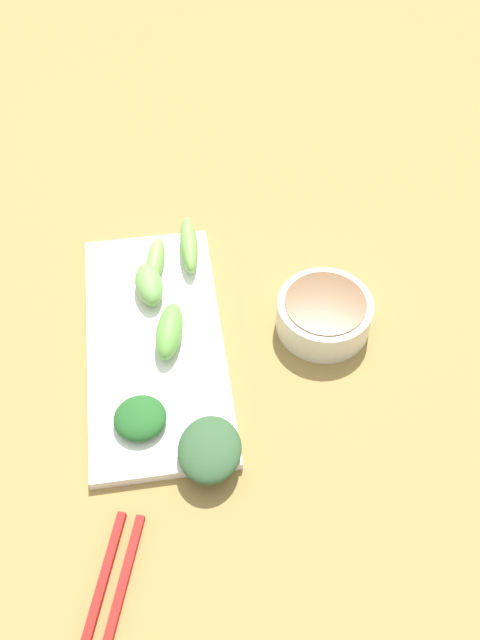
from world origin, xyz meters
The scene contains 9 objects.
tabletop centered at (0.00, 0.00, 0.01)m, with size 2.10×2.10×0.02m, color olive.
sauce_bowl centered at (-0.11, -0.02, 0.04)m, with size 0.11×0.11×0.04m.
serving_plate centered at (0.09, -0.02, 0.03)m, with size 0.15×0.32×0.01m, color white.
broccoli_leafy_0 centered at (0.11, 0.08, 0.04)m, with size 0.05×0.05×0.02m, color #205521.
broccoli_stalk_1 centered at (0.08, -0.13, 0.04)m, with size 0.02×0.07×0.02m, color #7AB151.
broccoli_stalk_2 centered at (0.03, -0.15, 0.05)m, with size 0.02×0.09×0.03m, color #77AD4F.
broccoli_stalk_3 centered at (0.07, -0.02, 0.05)m, with size 0.03×0.07×0.03m, color #609F42.
broccoli_leafy_4 centered at (0.04, 0.13, 0.04)m, with size 0.06×0.07×0.02m, color #2F512F.
broccoli_stalk_5 centered at (0.09, -0.09, 0.05)m, with size 0.03×0.06×0.03m, color #6FA250.
Camera 1 is at (0.06, 0.44, 0.66)m, focal length 39.17 mm.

